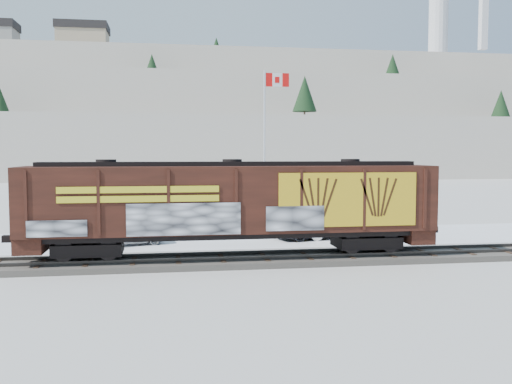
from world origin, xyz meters
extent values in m
plane|color=white|center=(0.00, 0.00, 0.00)|extent=(500.00, 500.00, 0.00)
cube|color=#59544C|center=(0.00, 0.00, 0.14)|extent=(50.00, 3.40, 0.28)
cube|color=#33302D|center=(0.00, -0.72, 0.35)|extent=(50.00, 0.10, 0.15)
cube|color=#33302D|center=(0.00, 0.72, 0.35)|extent=(50.00, 0.10, 0.15)
cube|color=white|center=(0.00, 7.50, 0.01)|extent=(40.00, 8.00, 0.03)
cube|color=white|center=(0.00, 95.00, 6.00)|extent=(360.00, 40.00, 12.00)
cube|color=white|center=(0.00, 125.00, 12.00)|extent=(360.00, 40.00, 24.00)
cube|color=white|center=(0.00, 160.00, 17.50)|extent=(360.00, 50.00, 35.00)
cone|color=black|center=(-40.00, 98.00, 15.84)|extent=(3.64, 3.64, 5.33)
cone|color=black|center=(22.00, 90.00, 17.31)|extent=(5.04, 5.04, 7.38)
cone|color=black|center=(70.00, 96.00, 16.43)|extent=(4.20, 4.20, 6.15)
cone|color=black|center=(-10.00, 128.00, 28.13)|extent=(3.92, 3.92, 5.74)
cone|color=black|center=(55.00, 124.00, 28.72)|extent=(4.48, 4.48, 6.56)
cone|color=black|center=(10.00, 162.00, 39.43)|extent=(4.20, 4.20, 6.15)
cube|color=tan|center=(-32.00, 162.00, 39.00)|extent=(15.00, 12.00, 8.00)
cube|color=black|center=(-32.00, 162.00, 44.20)|extent=(15.75, 12.60, 2.40)
cube|color=black|center=(-9.99, 0.00, 0.88)|extent=(3.00, 2.00, 0.90)
cube|color=black|center=(3.02, 0.00, 0.88)|extent=(3.00, 2.00, 0.90)
cylinder|color=black|center=(-10.94, -0.78, 0.88)|extent=(0.90, 0.12, 0.90)
cube|color=black|center=(-3.48, 0.00, 1.41)|extent=(18.91, 2.40, 0.25)
cube|color=#3B1810|center=(-3.48, 0.00, 3.04)|extent=(18.91, 3.00, 3.01)
cube|color=black|center=(-3.48, 0.00, 4.64)|extent=(17.39, 0.90, 0.20)
cube|color=gold|center=(1.62, -1.54, 3.04)|extent=(6.43, 0.03, 2.44)
cube|color=gold|center=(-7.64, -1.54, 3.39)|extent=(6.81, 0.02, 0.70)
cube|color=white|center=(-5.75, -1.55, 2.28)|extent=(4.92, 0.03, 1.40)
cylinder|color=silver|center=(0.72, 15.60, 0.10)|extent=(0.90, 0.90, 0.20)
cylinder|color=silver|center=(0.72, 15.60, 5.61)|extent=(0.14, 0.14, 11.21)
cube|color=red|center=(1.07, 15.60, 10.51)|extent=(0.50, 0.07, 1.00)
cube|color=white|center=(1.67, 15.60, 10.51)|extent=(0.70, 0.09, 1.00)
cube|color=red|center=(2.32, 15.60, 10.51)|extent=(0.50, 0.07, 1.00)
imported|color=#B1B5B9|center=(-8.71, 5.88, 0.74)|extent=(4.48, 2.85, 1.42)
imported|color=white|center=(3.66, 6.39, 0.88)|extent=(5.18, 1.92, 1.69)
imported|color=#22242A|center=(2.12, 6.59, 0.74)|extent=(5.21, 3.20, 1.41)
camera|label=1|loc=(-6.48, -26.20, 5.17)|focal=40.00mm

